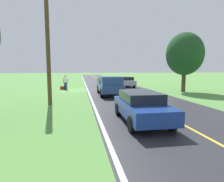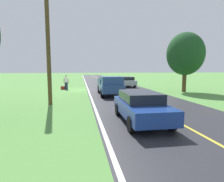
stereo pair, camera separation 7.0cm
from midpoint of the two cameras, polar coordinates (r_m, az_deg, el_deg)
name	(u,v)px [view 1 (the left image)]	position (r m, az deg, el deg)	size (l,w,h in m)	color
ground_plane	(78,90)	(22.89, -10.48, 0.32)	(200.00, 200.00, 0.00)	#568E42
road_surface	(117,89)	(23.33, 1.42, 0.56)	(7.62, 120.00, 0.00)	#28282D
lane_edge_line	(88,90)	(22.90, -7.53, 0.39)	(0.16, 117.60, 0.00)	silver
lane_centre_line	(117,89)	(23.33, 1.42, 0.56)	(0.14, 117.60, 0.00)	gold
hitchhiker_walking	(66,82)	(23.52, -13.99, 2.80)	(0.62, 0.53, 1.75)	navy
suitcase_carried	(62,88)	(23.57, -14.98, 0.90)	(0.20, 0.46, 0.42)	maroon
pickup_truck_passing	(110,85)	(17.94, -0.79, 1.80)	(2.16, 5.43, 1.82)	#2D4C84
tree_far_side_near	(185,54)	(21.93, 21.12, 10.41)	(3.94, 3.94, 6.37)	brown
sedan_near_oncoming	(126,81)	(26.83, 4.07, 2.96)	(2.02, 4.45, 1.41)	#B2B7C1
sedan_ahead_same_lane	(141,106)	(9.04, 8.66, -4.49)	(1.97, 4.42, 1.41)	navy
utility_pole_roadside	(48,49)	(13.81, -18.98, 11.89)	(0.28, 0.28, 7.67)	brown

